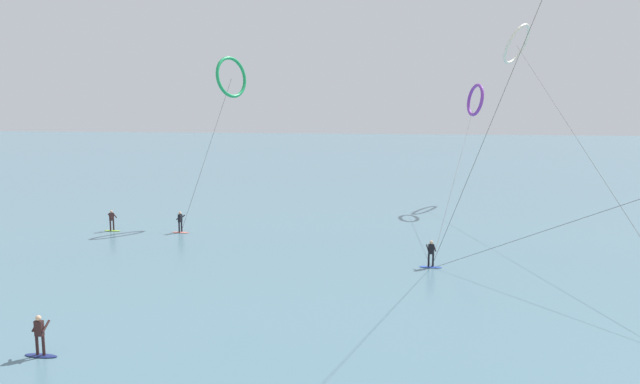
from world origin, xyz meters
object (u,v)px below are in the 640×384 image
kite_ivory (517,44)px  surfer_coral (180,223)px  surfer_navy (40,338)px  kite_violet (475,100)px  kite_emerald (231,77)px  surfer_cobalt (431,256)px  surfer_lime (112,222)px

kite_ivory → surfer_coral: bearing=-21.0°
surfer_navy → kite_violet: 44.21m
surfer_navy → kite_emerald: size_ratio=0.12×
surfer_coral → kite_violet: size_ratio=0.07×
surfer_cobalt → kite_emerald: size_ratio=0.12×
surfer_cobalt → kite_violet: 24.80m
surfer_cobalt → kite_violet: size_ratio=0.07×
surfer_cobalt → kite_violet: bearing=-118.1°
surfer_cobalt → kite_emerald: bearing=-54.6°
surfer_lime → kite_violet: bearing=146.5°
surfer_cobalt → surfer_coral: (-19.28, 7.08, 0.00)m
kite_violet → surfer_lime: bearing=-81.8°
surfer_cobalt → surfer_coral: same height
surfer_lime → surfer_coral: same height
surfer_navy → kite_violet: (19.96, 38.23, 9.72)m
surfer_navy → kite_violet: size_ratio=0.07×
kite_ivory → surfer_navy: bearing=1.5°
kite_emerald → kite_ivory: (25.89, 17.57, 4.07)m
kite_violet → kite_emerald: size_ratio=1.70×
surfer_coral → kite_emerald: kite_emerald is taller
surfer_lime → surfer_cobalt: 25.83m
surfer_coral → kite_violet: (23.63, 15.32, 9.72)m
surfer_lime → kite_ivory: 44.34m
surfer_navy → surfer_coral: same height
surfer_coral → kite_ivory: bearing=-31.9°
surfer_navy → kite_violet: bearing=-117.6°
surfer_navy → surfer_lime: bearing=-67.6°
surfer_coral → surfer_cobalt: bearing=-91.4°
kite_emerald → kite_ivory: 31.55m
kite_emerald → kite_violet: bearing=-38.9°
surfer_lime → surfer_navy: same height
kite_emerald → kite_ivory: kite_ivory is taller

